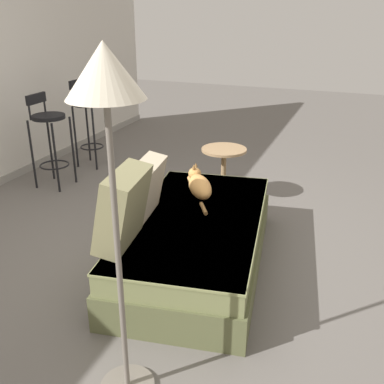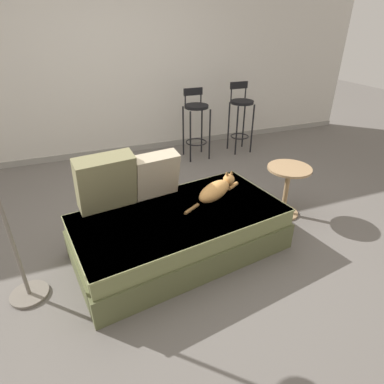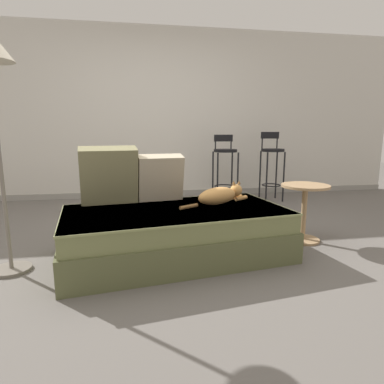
# 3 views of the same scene
# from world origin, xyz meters

# --- Properties ---
(ground_plane) EXTENTS (16.00, 16.00, 0.00)m
(ground_plane) POSITION_xyz_m (0.00, 0.00, 0.00)
(ground_plane) COLOR #66605B
(ground_plane) RESTS_ON ground
(couch) EXTENTS (1.93, 1.21, 0.40)m
(couch) POSITION_xyz_m (0.00, -0.40, 0.21)
(couch) COLOR brown
(couch) RESTS_ON ground
(throw_pillow_corner) EXTENTS (0.52, 0.34, 0.51)m
(throw_pillow_corner) POSITION_xyz_m (-0.55, -0.11, 0.66)
(throw_pillow_corner) COLOR #847F56
(throw_pillow_corner) RESTS_ON couch
(throw_pillow_middle) EXTENTS (0.44, 0.29, 0.43)m
(throw_pillow_middle) POSITION_xyz_m (-0.10, -0.04, 0.62)
(throw_pillow_middle) COLOR beige
(throw_pillow_middle) RESTS_ON couch
(cat) EXTENTS (0.68, 0.41, 0.19)m
(cat) POSITION_xyz_m (0.40, -0.26, 0.48)
(cat) COLOR tan
(cat) RESTS_ON couch
(bar_stool_near_window) EXTENTS (0.34, 0.34, 0.99)m
(bar_stool_near_window) POSITION_xyz_m (0.96, 1.63, 0.60)
(bar_stool_near_window) COLOR black
(bar_stool_near_window) RESTS_ON ground
(bar_stool_by_doorway) EXTENTS (0.34, 0.34, 1.03)m
(bar_stool_by_doorway) POSITION_xyz_m (1.69, 1.63, 0.62)
(bar_stool_by_doorway) COLOR black
(bar_stool_by_doorway) RESTS_ON ground
(side_table) EXTENTS (0.44, 0.44, 0.54)m
(side_table) POSITION_xyz_m (1.24, -0.21, 0.35)
(side_table) COLOR tan
(side_table) RESTS_ON ground
(floor_lamp) EXTENTS (0.32, 0.32, 1.71)m
(floor_lamp) POSITION_xyz_m (-1.25, -0.49, 1.45)
(floor_lamp) COLOR slate
(floor_lamp) RESTS_ON ground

